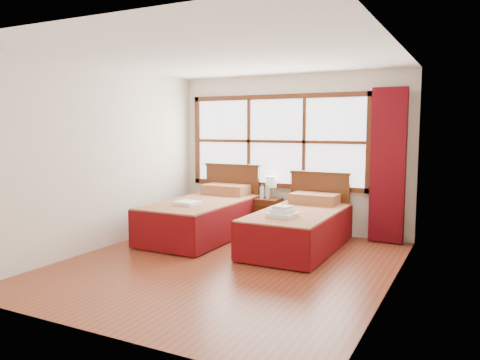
% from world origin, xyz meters
% --- Properties ---
extents(floor, '(4.50, 4.50, 0.00)m').
position_xyz_m(floor, '(0.00, 0.00, 0.00)').
color(floor, brown).
rests_on(floor, ground).
extents(ceiling, '(4.50, 4.50, 0.00)m').
position_xyz_m(ceiling, '(0.00, 0.00, 2.60)').
color(ceiling, white).
rests_on(ceiling, wall_back).
extents(wall_back, '(4.00, 0.00, 4.00)m').
position_xyz_m(wall_back, '(0.00, 2.25, 1.30)').
color(wall_back, silver).
rests_on(wall_back, floor).
extents(wall_left, '(0.00, 4.50, 4.50)m').
position_xyz_m(wall_left, '(-2.00, 0.00, 1.30)').
color(wall_left, silver).
rests_on(wall_left, floor).
extents(wall_right, '(0.00, 4.50, 4.50)m').
position_xyz_m(wall_right, '(2.00, 0.00, 1.30)').
color(wall_right, silver).
rests_on(wall_right, floor).
extents(window, '(3.16, 0.06, 1.56)m').
position_xyz_m(window, '(-0.25, 2.21, 1.50)').
color(window, white).
rests_on(window, wall_back).
extents(curtain, '(0.50, 0.16, 2.30)m').
position_xyz_m(curtain, '(1.60, 2.11, 1.17)').
color(curtain, '#5B090F').
rests_on(curtain, wall_back).
extents(bed_left, '(1.13, 2.19, 1.10)m').
position_xyz_m(bed_left, '(-1.04, 1.20, 0.34)').
color(bed_left, '#3F240D').
rests_on(bed_left, floor).
extents(bed_right, '(1.06, 2.08, 1.03)m').
position_xyz_m(bed_right, '(0.55, 1.20, 0.31)').
color(bed_right, '#3F240D').
rests_on(bed_right, floor).
extents(nightstand, '(0.42, 0.42, 0.56)m').
position_xyz_m(nightstand, '(-0.30, 1.99, 0.28)').
color(nightstand, '#4E2611').
rests_on(nightstand, floor).
extents(towels_left, '(0.37, 0.33, 0.05)m').
position_xyz_m(towels_left, '(-1.04, 0.70, 0.61)').
color(towels_left, white).
rests_on(towels_left, bed_left).
extents(towels_right, '(0.39, 0.36, 0.15)m').
position_xyz_m(towels_right, '(0.51, 0.65, 0.61)').
color(towels_right, white).
rests_on(towels_right, bed_right).
extents(lamp, '(0.19, 0.19, 0.36)m').
position_xyz_m(lamp, '(-0.29, 2.11, 0.82)').
color(lamp, gold).
rests_on(lamp, nightstand).
extents(bottle_near, '(0.06, 0.06, 0.23)m').
position_xyz_m(bottle_near, '(-0.37, 1.91, 0.66)').
color(bottle_near, silver).
rests_on(bottle_near, nightstand).
extents(bottle_far, '(0.06, 0.06, 0.22)m').
position_xyz_m(bottle_far, '(-0.30, 1.99, 0.66)').
color(bottle_far, silver).
rests_on(bottle_far, nightstand).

